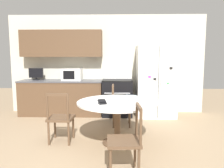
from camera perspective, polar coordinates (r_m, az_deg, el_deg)
name	(u,v)px	position (r m, az deg, el deg)	size (l,w,h in m)	color
ground_plane	(98,153)	(3.61, -3.72, -17.48)	(14.00, 14.00, 0.00)	#9E8466
back_wall	(95,59)	(5.89, -4.46, 6.53)	(5.20, 0.44, 2.60)	beige
kitchen_counter	(62,97)	(5.84, -12.98, -3.42)	(2.12, 0.64, 0.90)	brown
refrigerator	(156,81)	(5.61, 11.38, 0.73)	(0.96, 0.74, 1.78)	white
oven_range	(117,97)	(5.63, 1.38, -3.46)	(0.76, 0.68, 1.08)	black
microwave	(72,74)	(5.70, -10.39, 2.48)	(0.49, 0.36, 0.30)	white
countertop_tv	(36,74)	(6.03, -19.22, 2.58)	(0.37, 0.16, 0.31)	black
dining_table	(117,108)	(3.77, 1.43, -6.35)	(1.39, 1.39, 0.74)	white
dining_chair_left	(61,118)	(3.96, -13.28, -8.70)	(0.43, 0.43, 0.90)	brown
dining_chair_far	(120,106)	(4.78, 2.17, -5.78)	(0.42, 0.42, 0.90)	brown
dining_chair_near	(126,141)	(2.89, 3.66, -14.63)	(0.44, 0.44, 0.90)	brown
candle_glass	(120,101)	(3.61, 2.11, -4.46)	(0.09, 0.09, 0.08)	silver
folded_napkin	(132,99)	(3.81, 5.27, -4.03)	(0.17, 0.08, 0.05)	#A3BCDB
wallet	(102,102)	(3.56, -2.59, -4.77)	(0.16, 0.16, 0.07)	black
mail_stack	(129,97)	(4.13, 4.47, -3.35)	(0.34, 0.37, 0.02)	white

